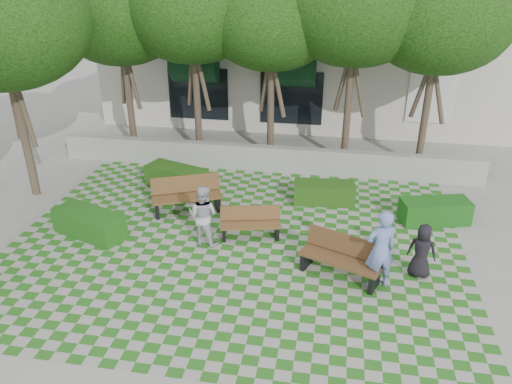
% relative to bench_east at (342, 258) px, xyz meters
% --- Properties ---
extents(ground, '(90.00, 90.00, 0.00)m').
position_rel_bench_east_xyz_m(ground, '(-2.82, -0.10, -0.50)').
color(ground, gray).
rests_on(ground, ground).
extents(lawn, '(12.00, 12.00, 0.00)m').
position_rel_bench_east_xyz_m(lawn, '(-2.82, 0.90, -0.49)').
color(lawn, '#2B721E').
rests_on(lawn, ground).
extents(retaining_wall, '(15.00, 0.36, 0.90)m').
position_rel_bench_east_xyz_m(retaining_wall, '(-2.82, 6.10, -0.05)').
color(retaining_wall, '#9E9B93').
rests_on(retaining_wall, ground).
extents(bench_east, '(2.07, 1.35, 1.03)m').
position_rel_bench_east_xyz_m(bench_east, '(0.00, 0.00, 0.00)').
color(bench_east, '#52341C').
rests_on(bench_east, ground).
extents(bench_mid, '(1.71, 0.89, 0.86)m').
position_rel_bench_east_xyz_m(bench_mid, '(-2.48, 1.44, -0.08)').
color(bench_mid, brown).
rests_on(bench_mid, ground).
extents(bench_west, '(2.15, 1.43, 1.08)m').
position_rel_bench_east_xyz_m(bench_west, '(-4.63, 2.59, 0.02)').
color(bench_west, brown).
rests_on(bench_west, ground).
extents(hedge_east, '(2.08, 1.24, 0.68)m').
position_rel_bench_east_xyz_m(hedge_east, '(2.62, 3.18, -0.16)').
color(hedge_east, '#165015').
rests_on(hedge_east, ground).
extents(hedge_midright, '(1.93, 0.91, 0.65)m').
position_rel_bench_east_xyz_m(hedge_midright, '(-0.59, 3.88, -0.17)').
color(hedge_midright, '#204813').
rests_on(hedge_midright, ground).
extents(hedge_midleft, '(2.20, 1.46, 0.72)m').
position_rel_bench_east_xyz_m(hedge_midleft, '(-5.47, 4.16, -0.14)').
color(hedge_midleft, '#1F4813').
rests_on(hedge_midleft, ground).
extents(hedge_west, '(2.19, 1.45, 0.71)m').
position_rel_bench_east_xyz_m(hedge_west, '(-6.88, 0.79, -0.14)').
color(hedge_west, '#1A5115').
rests_on(hedge_west, ground).
extents(person_blue, '(0.84, 0.69, 1.98)m').
position_rel_bench_east_xyz_m(person_blue, '(0.84, -0.25, 0.49)').
color(person_blue, '#7287D0').
rests_on(person_blue, ground).
extents(person_dark, '(0.77, 0.60, 1.39)m').
position_rel_bench_east_xyz_m(person_dark, '(1.87, 0.34, 0.20)').
color(person_dark, black).
rests_on(person_dark, ground).
extents(person_white, '(0.91, 0.76, 1.69)m').
position_rel_bench_east_xyz_m(person_white, '(-3.65, 0.90, 0.35)').
color(person_white, silver).
rests_on(person_white, ground).
extents(tree_row, '(17.70, 13.40, 7.41)m').
position_rel_bench_east_xyz_m(tree_row, '(-4.68, 5.85, 4.68)').
color(tree_row, '#47382B').
rests_on(tree_row, ground).
extents(building, '(18.00, 8.92, 5.15)m').
position_rel_bench_east_xyz_m(building, '(-1.89, 13.98, 2.02)').
color(building, beige).
rests_on(building, ground).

